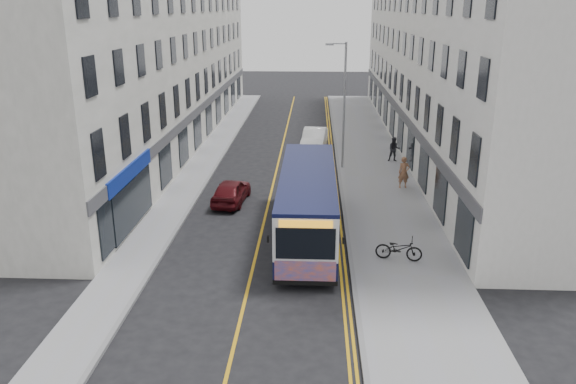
# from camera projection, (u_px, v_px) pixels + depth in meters

# --- Properties ---
(ground) EXTENTS (140.00, 140.00, 0.00)m
(ground) POSITION_uv_depth(u_px,v_px,m) (255.00, 261.00, 23.37)
(ground) COLOR black
(ground) RESTS_ON ground
(pavement_east) EXTENTS (4.50, 64.00, 0.12)m
(pavement_east) POSITION_uv_depth(u_px,v_px,m) (376.00, 177.00, 34.43)
(pavement_east) COLOR gray
(pavement_east) RESTS_ON ground
(pavement_west) EXTENTS (2.00, 64.00, 0.12)m
(pavement_west) POSITION_uv_depth(u_px,v_px,m) (195.00, 175.00, 34.95)
(pavement_west) COLOR gray
(pavement_west) RESTS_ON ground
(kerb_east) EXTENTS (0.18, 64.00, 0.13)m
(kerb_east) POSITION_uv_depth(u_px,v_px,m) (340.00, 177.00, 34.54)
(kerb_east) COLOR slate
(kerb_east) RESTS_ON ground
(kerb_west) EXTENTS (0.18, 64.00, 0.13)m
(kerb_west) POSITION_uv_depth(u_px,v_px,m) (211.00, 175.00, 34.90)
(kerb_west) COLOR slate
(kerb_west) RESTS_ON ground
(road_centre_line) EXTENTS (0.12, 64.00, 0.01)m
(road_centre_line) POSITION_uv_depth(u_px,v_px,m) (275.00, 177.00, 34.74)
(road_centre_line) COLOR #CB9312
(road_centre_line) RESTS_ON ground
(road_dbl_yellow_inner) EXTENTS (0.10, 64.00, 0.01)m
(road_dbl_yellow_inner) POSITION_uv_depth(u_px,v_px,m) (332.00, 178.00, 34.58)
(road_dbl_yellow_inner) COLOR #CB9312
(road_dbl_yellow_inner) RESTS_ON ground
(road_dbl_yellow_outer) EXTENTS (0.10, 64.00, 0.01)m
(road_dbl_yellow_outer) POSITION_uv_depth(u_px,v_px,m) (335.00, 178.00, 34.57)
(road_dbl_yellow_outer) COLOR #CB9312
(road_dbl_yellow_outer) RESTS_ON ground
(terrace_east) EXTENTS (6.00, 46.00, 13.00)m
(terrace_east) POSITION_uv_depth(u_px,v_px,m) (441.00, 57.00, 40.68)
(terrace_east) COLOR white
(terrace_east) RESTS_ON ground
(terrace_west) EXTENTS (6.00, 46.00, 13.00)m
(terrace_west) POSITION_uv_depth(u_px,v_px,m) (162.00, 56.00, 41.61)
(terrace_west) COLOR silver
(terrace_west) RESTS_ON ground
(streetlamp) EXTENTS (1.32, 0.18, 8.00)m
(streetlamp) POSITION_uv_depth(u_px,v_px,m) (343.00, 102.00, 35.05)
(streetlamp) COLOR gray
(streetlamp) RESTS_ON ground
(city_bus) EXTENTS (2.48, 10.61, 3.08)m
(city_bus) POSITION_uv_depth(u_px,v_px,m) (308.00, 202.00, 25.28)
(city_bus) COLOR #0B0F33
(city_bus) RESTS_ON ground
(bicycle) EXTENTS (2.00, 1.00, 1.00)m
(bicycle) POSITION_uv_depth(u_px,v_px,m) (399.00, 249.00, 23.03)
(bicycle) COLOR black
(bicycle) RESTS_ON pavement_east
(pedestrian_near) EXTENTS (0.72, 0.53, 1.82)m
(pedestrian_near) POSITION_uv_depth(u_px,v_px,m) (404.00, 172.00, 32.05)
(pedestrian_near) COLOR #956243
(pedestrian_near) RESTS_ON pavement_east
(pedestrian_far) EXTENTS (0.82, 0.64, 1.65)m
(pedestrian_far) POSITION_uv_depth(u_px,v_px,m) (394.00, 149.00, 37.52)
(pedestrian_far) COLOR black
(pedestrian_far) RESTS_ON pavement_east
(car_white) EXTENTS (2.07, 4.75, 1.52)m
(car_white) POSITION_uv_depth(u_px,v_px,m) (314.00, 139.00, 41.17)
(car_white) COLOR silver
(car_white) RESTS_ON ground
(car_maroon) EXTENTS (1.92, 3.97, 1.31)m
(car_maroon) POSITION_uv_depth(u_px,v_px,m) (231.00, 191.00, 30.04)
(car_maroon) COLOR #4C0C11
(car_maroon) RESTS_ON ground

